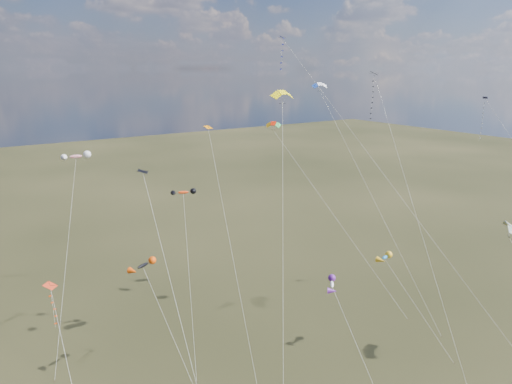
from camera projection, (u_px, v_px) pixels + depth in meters
diamond_black_high at (377, 110)px, 59.63m from camera, size 8.37×23.99×32.95m
diamond_navy_tall at (306, 85)px, 54.11m from camera, size 17.89×25.60×37.05m
diamond_black_mid at (164, 253)px, 40.03m from camera, size 1.30×17.15×24.30m
diamond_red_low at (54, 312)px, 43.09m from camera, size 1.38×10.44×13.84m
diamond_navy_right at (491, 130)px, 66.07m from camera, size 0.81×26.07×29.38m
diamond_orange_center at (223, 206)px, 50.68m from camera, size 3.63×16.45×26.88m
parafoil_yellow at (283, 93)px, 52.60m from camera, size 12.57×16.50×31.34m
parafoil_blue_white at (321, 86)px, 65.59m from camera, size 4.71×22.26×31.72m
parafoil_striped at (511, 225)px, 51.03m from camera, size 7.68×9.05×17.14m
parafoil_tricolor at (274, 125)px, 64.05m from camera, size 11.84×18.50×26.41m
novelty_black_orange at (143, 266)px, 50.06m from camera, size 4.09×8.57×12.86m
novelty_orange_black at (183, 193)px, 56.93m from camera, size 6.02×12.47×18.78m
novelty_white_purple at (333, 286)px, 38.81m from camera, size 2.32×11.66×15.91m
novelty_redwhite_stripe at (76, 157)px, 62.10m from camera, size 9.85×17.41×22.35m
novelty_blue_yellow at (385, 258)px, 54.40m from camera, size 5.25×8.67×12.01m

